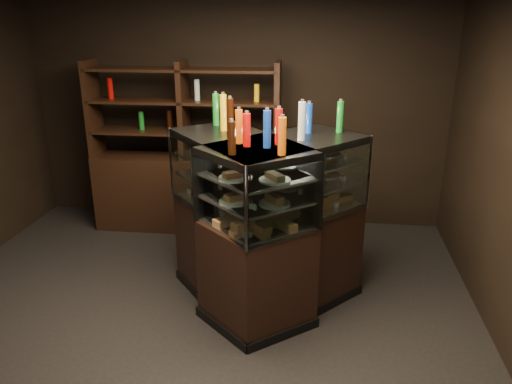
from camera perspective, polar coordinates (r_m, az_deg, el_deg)
ground at (r=4.36m, az=-8.08°, el=-15.37°), size 5.00×5.00×0.00m
room_shell at (r=3.61m, az=-9.58°, el=10.70°), size 5.02×5.02×3.01m
display_case at (r=4.42m, az=0.67°, el=-6.86°), size 1.82×1.53×1.53m
food_display at (r=4.18m, az=0.69°, el=0.48°), size 1.36×1.08×0.47m
bottles_top at (r=4.04m, az=0.74°, el=7.91°), size 1.18×0.95×0.30m
potted_conifer at (r=5.05m, az=9.75°, el=-4.48°), size 0.36×0.36×0.77m
back_shelving at (r=5.98m, az=-7.90°, el=1.32°), size 2.21×0.48×2.00m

